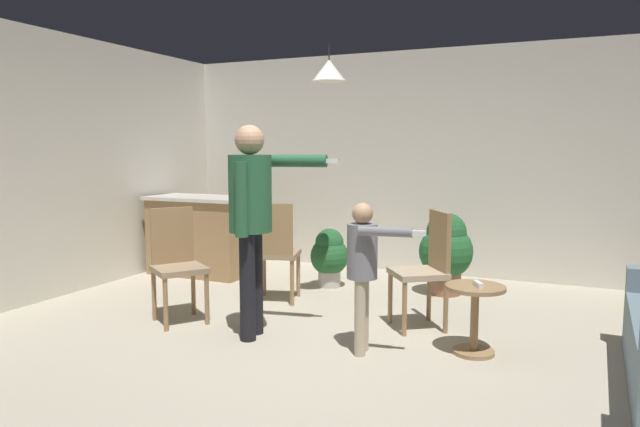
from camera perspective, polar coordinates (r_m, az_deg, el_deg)
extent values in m
plane|color=#B2A893|center=(4.40, -0.19, -13.83)|extent=(7.68, 7.68, 0.00)
cube|color=silver|center=(7.17, 10.33, 4.93)|extent=(6.40, 0.10, 2.70)
cube|color=silver|center=(6.17, -28.53, 4.03)|extent=(0.10, 6.40, 2.70)
cylinder|color=#99754C|center=(5.14, 28.79, -11.27)|extent=(0.05, 0.05, 0.06)
cube|color=#99754C|center=(7.17, -11.64, -2.28)|extent=(1.20, 0.60, 0.91)
cube|color=beige|center=(7.12, -11.73, 1.50)|extent=(1.26, 0.66, 0.04)
cylinder|color=#99754C|center=(4.44, 15.07, -7.05)|extent=(0.44, 0.44, 0.03)
cylinder|color=#99754C|center=(4.51, 14.97, -10.27)|extent=(0.06, 0.06, 0.49)
cylinder|color=#99754C|center=(4.58, 14.89, -13.03)|extent=(0.31, 0.31, 0.03)
cylinder|color=black|center=(4.81, -6.40, -6.74)|extent=(0.13, 0.13, 0.86)
cylinder|color=black|center=(4.65, -7.16, -7.22)|extent=(0.13, 0.13, 0.86)
cylinder|color=#265938|center=(4.61, -6.89, 1.96)|extent=(0.34, 0.34, 0.61)
sphere|color=tan|center=(4.60, -6.96, 7.22)|extent=(0.23, 0.23, 0.23)
cylinder|color=#265938|center=(4.70, -2.79, 5.22)|extent=(0.58, 0.20, 0.10)
cube|color=white|center=(4.62, 1.01, 5.20)|extent=(0.13, 0.06, 0.04)
cylinder|color=#265938|center=(4.43, -7.77, 1.37)|extent=(0.10, 0.10, 0.58)
cylinder|color=tan|center=(4.43, 4.30, -9.81)|extent=(0.08, 0.08, 0.57)
cylinder|color=tan|center=(4.32, 3.96, -10.23)|extent=(0.08, 0.08, 0.57)
cylinder|color=slate|center=(4.27, 4.18, -3.72)|extent=(0.23, 0.23, 0.40)
sphere|color=tan|center=(4.23, 4.21, 0.01)|extent=(0.15, 0.15, 0.15)
cylinder|color=slate|center=(4.40, 4.54, -3.69)|extent=(0.07, 0.07, 0.38)
cylinder|color=slate|center=(4.08, 6.43, -1.80)|extent=(0.39, 0.12, 0.07)
cube|color=white|center=(4.05, 9.51, -1.91)|extent=(0.13, 0.05, 0.04)
cylinder|color=#99754C|center=(5.73, -6.34, -6.71)|extent=(0.04, 0.04, 0.45)
cylinder|color=#99754C|center=(5.66, -2.77, -6.85)|extent=(0.04, 0.04, 0.45)
cylinder|color=#99754C|center=(6.07, -5.52, -5.96)|extent=(0.04, 0.04, 0.45)
cylinder|color=#99754C|center=(6.00, -2.15, -6.08)|extent=(0.04, 0.04, 0.45)
cube|color=#997F60|center=(5.81, -4.22, -3.99)|extent=(0.52, 0.52, 0.05)
cube|color=#99754C|center=(5.59, -4.64, -1.56)|extent=(0.37, 0.14, 0.50)
cylinder|color=#99754C|center=(4.94, 12.29, -8.96)|extent=(0.04, 0.04, 0.45)
cylinder|color=#99754C|center=(5.26, 10.69, -7.98)|extent=(0.04, 0.04, 0.45)
cylinder|color=#99754C|center=(4.81, 8.32, -9.30)|extent=(0.04, 0.04, 0.45)
cylinder|color=#99754C|center=(5.14, 6.94, -8.26)|extent=(0.04, 0.04, 0.45)
cube|color=tan|center=(4.98, 9.62, -5.83)|extent=(0.59, 0.59, 0.05)
cube|color=#99754C|center=(5.00, 11.71, -2.61)|extent=(0.25, 0.33, 0.50)
cylinder|color=#99754C|center=(5.49, -12.38, -7.42)|extent=(0.04, 0.04, 0.45)
cylinder|color=#99754C|center=(5.39, -16.04, -7.77)|extent=(0.04, 0.04, 0.45)
cylinder|color=#99754C|center=(5.16, -11.09, -8.28)|extent=(0.04, 0.04, 0.45)
cylinder|color=#99754C|center=(5.05, -14.98, -8.69)|extent=(0.04, 0.04, 0.45)
cube|color=#997F60|center=(5.21, -13.69, -5.37)|extent=(0.59, 0.59, 0.05)
cube|color=#99754C|center=(5.35, -14.38, -2.10)|extent=(0.25, 0.33, 0.50)
cylinder|color=brown|center=(6.26, 12.24, -6.61)|extent=(0.33, 0.33, 0.26)
sphere|color=#235B2D|center=(6.20, 12.31, -3.68)|extent=(0.56, 0.56, 0.56)
sphere|color=#235B2D|center=(6.17, 12.35, -1.88)|extent=(0.42, 0.42, 0.42)
cylinder|color=#B7B2AD|center=(6.45, 0.93, -6.37)|extent=(0.25, 0.25, 0.19)
sphere|color=#235B2D|center=(6.40, 0.93, -4.23)|extent=(0.42, 0.42, 0.42)
sphere|color=#235B2D|center=(6.37, 0.93, -2.92)|extent=(0.32, 0.32, 0.32)
cube|color=white|center=(4.41, 15.30, -6.73)|extent=(0.09, 0.13, 0.04)
cone|color=silver|center=(5.55, 0.90, 13.94)|extent=(0.32, 0.32, 0.20)
cylinder|color=black|center=(5.59, 0.91, 16.68)|extent=(0.01, 0.01, 0.36)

